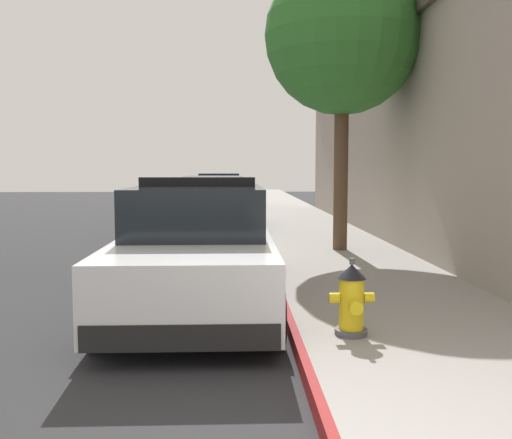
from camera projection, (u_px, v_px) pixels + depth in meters
ground_plane at (54, 254)px, 12.58m from camera, size 29.58×60.00×0.20m
sidewalk_pavement at (323, 244)px, 12.79m from camera, size 2.71×60.00×0.17m
curb_painted_edge at (262, 245)px, 12.73m from camera, size 0.08×60.00×0.17m
police_cruiser at (198, 250)px, 7.34m from camera, size 1.94×4.84×1.68m
parked_car_silver_ahead at (213, 205)px, 15.98m from camera, size 1.94×4.84×1.56m
parked_car_dark_far at (220, 193)px, 24.02m from camera, size 1.94×4.84×1.56m
fire_hydrant at (352, 300)px, 5.54m from camera, size 0.44×0.40×0.76m
street_tree at (343, 37)px, 11.01m from camera, size 3.03×3.03×5.70m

